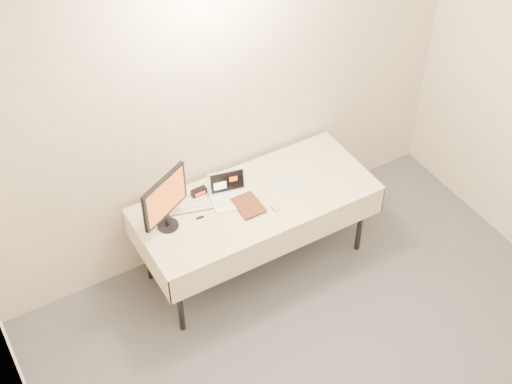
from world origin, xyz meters
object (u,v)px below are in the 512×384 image
laptop (230,193)px  table (256,204)px  monitor (165,199)px  book (237,199)px

laptop → table: bearing=-19.9°
monitor → book: bearing=-40.3°
laptop → book: bearing=-85.4°
table → monitor: size_ratio=4.00×
table → monitor: 0.78m
table → book: 0.27m
table → laptop: size_ratio=5.48×
laptop → book: book is taller
table → laptop: bearing=147.8°
monitor → laptop: bearing=-23.3°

